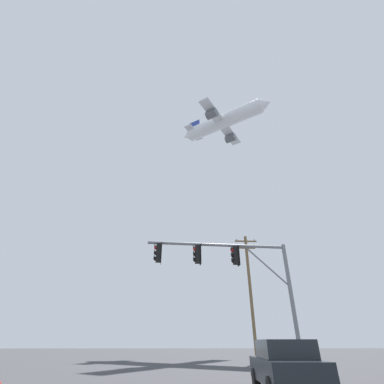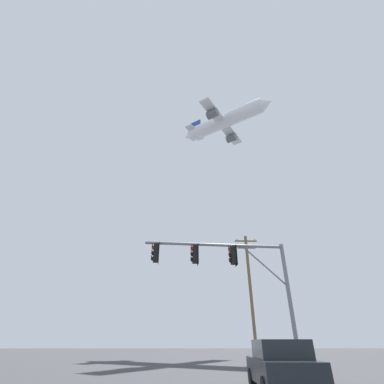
% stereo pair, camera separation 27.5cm
% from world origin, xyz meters
% --- Properties ---
extents(signal_pole_near, '(7.29, 0.83, 6.13)m').
position_xyz_m(signal_pole_near, '(2.76, 7.94, 4.79)').
color(signal_pole_near, slate).
rests_on(signal_pole_near, ground).
extents(utility_pole, '(2.20, 0.28, 10.95)m').
position_xyz_m(utility_pole, '(6.66, 20.50, 5.79)').
color(utility_pole, brown).
rests_on(utility_pole, ground).
extents(airplane, '(18.13, 14.19, 5.54)m').
position_xyz_m(airplane, '(8.63, 37.66, 42.48)').
color(airplane, white).
extents(parked_car, '(2.12, 4.22, 1.60)m').
position_xyz_m(parked_car, '(3.79, 4.95, 0.83)').
color(parked_car, black).
rests_on(parked_car, ground).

